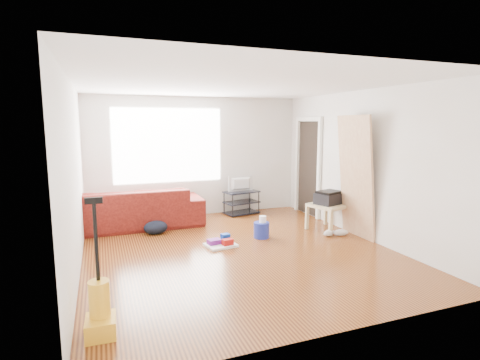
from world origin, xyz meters
name	(u,v)px	position (x,y,z in m)	size (l,w,h in m)	color
room	(239,169)	(0.07, 0.15, 1.25)	(4.51, 5.01, 2.51)	#441D0E
sofa	(135,227)	(-1.38, 1.95, 0.00)	(2.55, 1.00, 0.75)	#3A0C0A
tv_stand	(241,202)	(0.90, 2.22, 0.26)	(0.80, 0.55, 0.50)	black
tv	(241,184)	(0.90, 2.22, 0.66)	(0.56, 0.07, 0.32)	black
side_table	(328,208)	(1.95, 0.49, 0.41)	(0.75, 0.75, 0.49)	#C7B58A
printer	(329,198)	(1.95, 0.49, 0.60)	(0.55, 0.48, 0.24)	black
bucket	(261,238)	(0.61, 0.48, 0.00)	(0.27, 0.27, 0.27)	#1C2C99
toilet_paper	(263,227)	(0.63, 0.48, 0.19)	(0.12, 0.12, 0.11)	white
cleaning_tray	(221,243)	(-0.18, 0.30, 0.05)	(0.52, 0.44, 0.17)	white
backpack	(156,234)	(-1.06, 1.35, 0.00)	(0.43, 0.34, 0.23)	black
sneakers	(335,233)	(1.85, 0.12, 0.06)	(0.50, 0.26, 0.11)	silver
vacuum	(100,310)	(-2.00, -1.74, 0.24)	(0.28, 0.32, 1.28)	yellow
door_panel	(353,236)	(2.13, -0.02, 0.00)	(0.04, 0.84, 2.09)	#AA734E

